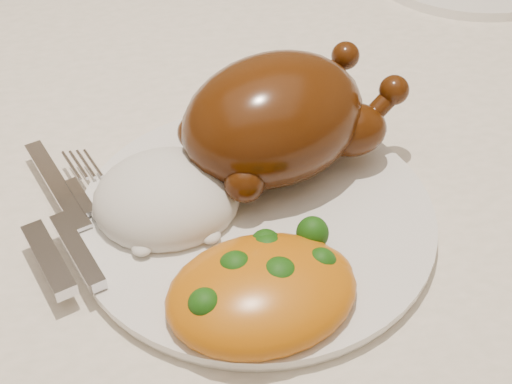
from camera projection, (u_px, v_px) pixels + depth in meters
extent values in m
cube|color=brown|center=(210.00, 105.00, 0.67)|extent=(1.60, 0.90, 0.04)
cube|color=white|center=(209.00, 83.00, 0.66)|extent=(1.72, 1.02, 0.01)
cylinder|color=white|center=(256.00, 218.00, 0.51)|extent=(0.31, 0.31, 0.01)
ellipsoid|color=#4D2308|center=(274.00, 119.00, 0.52)|extent=(0.17, 0.16, 0.09)
ellipsoid|color=#4D2308|center=(261.00, 101.00, 0.50)|extent=(0.08, 0.07, 0.04)
ellipsoid|color=#4D2308|center=(350.00, 130.00, 0.53)|extent=(0.05, 0.04, 0.04)
sphere|color=#4D2308|center=(394.00, 90.00, 0.53)|extent=(0.02, 0.02, 0.02)
ellipsoid|color=#4D2308|center=(304.00, 93.00, 0.57)|extent=(0.05, 0.04, 0.04)
sphere|color=#4D2308|center=(345.00, 56.00, 0.57)|extent=(0.02, 0.02, 0.02)
sphere|color=#4D2308|center=(245.00, 182.00, 0.49)|extent=(0.03, 0.03, 0.03)
sphere|color=#4D2308|center=(197.00, 133.00, 0.53)|extent=(0.03, 0.03, 0.03)
ellipsoid|color=white|center=(167.00, 198.00, 0.51)|extent=(0.11, 0.11, 0.06)
ellipsoid|color=#D4670D|center=(262.00, 293.00, 0.44)|extent=(0.14, 0.11, 0.04)
ellipsoid|color=#D4670D|center=(310.00, 276.00, 0.45)|extent=(0.06, 0.05, 0.03)
ellipsoid|color=#123909|center=(282.00, 264.00, 0.45)|extent=(0.03, 0.03, 0.02)
ellipsoid|color=#123909|center=(321.00, 265.00, 0.45)|extent=(0.02, 0.02, 0.02)
ellipsoid|color=#123909|center=(279.00, 277.00, 0.44)|extent=(0.03, 0.03, 0.02)
ellipsoid|color=#123909|center=(312.00, 233.00, 0.47)|extent=(0.02, 0.02, 0.02)
ellipsoid|color=#123909|center=(205.00, 304.00, 0.42)|extent=(0.02, 0.02, 0.02)
ellipsoid|color=#123909|center=(267.00, 253.00, 0.46)|extent=(0.03, 0.03, 0.03)
ellipsoid|color=#123909|center=(292.00, 297.00, 0.43)|extent=(0.02, 0.02, 0.02)
ellipsoid|color=#123909|center=(276.00, 267.00, 0.45)|extent=(0.03, 0.03, 0.02)
ellipsoid|color=#123909|center=(266.00, 245.00, 0.46)|extent=(0.02, 0.02, 0.02)
ellipsoid|color=#123909|center=(236.00, 269.00, 0.44)|extent=(0.02, 0.02, 0.02)
cube|color=silver|center=(57.00, 184.00, 0.53)|extent=(0.05, 0.11, 0.00)
cube|color=silver|center=(49.00, 259.00, 0.47)|extent=(0.04, 0.07, 0.01)
cube|color=silver|center=(77.00, 251.00, 0.47)|extent=(0.04, 0.07, 0.01)
cube|color=silver|center=(82.00, 180.00, 0.53)|extent=(0.04, 0.08, 0.00)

